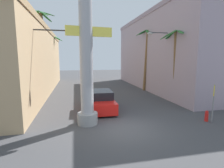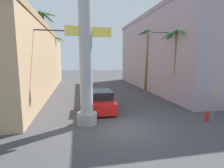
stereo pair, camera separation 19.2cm
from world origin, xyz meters
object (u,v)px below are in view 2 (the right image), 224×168
crossing_sign (214,98)px  palm_tree_mid_right (148,53)px  neon_sign_pole (86,43)px  fire_hydrant (207,116)px  car_lead (99,100)px  pedestrian_curb_left (23,110)px  street_lamp (165,59)px  palm_tree_mid_left (43,44)px  palm_tree_far_left (55,53)px  palm_tree_near_right (177,55)px  traffic_light_mast (49,55)px

crossing_sign → palm_tree_mid_right: (0.34, 11.63, 3.15)m
neon_sign_pole → fire_hydrant: bearing=-8.7°
car_lead → pedestrian_curb_left: size_ratio=2.97×
street_lamp → crossing_sign: size_ratio=2.74×
crossing_sign → palm_tree_mid_right: palm_tree_mid_right is taller
car_lead → palm_tree_mid_left: 9.63m
car_lead → fire_hydrant: size_ratio=7.17×
crossing_sign → palm_tree_far_left: 21.98m
neon_sign_pole → palm_tree_mid_right: 13.09m
palm_tree_far_left → palm_tree_mid_left: palm_tree_mid_left is taller
car_lead → palm_tree_near_right: size_ratio=0.78×
car_lead → palm_tree_near_right: (7.10, 0.66, 3.66)m
palm_tree_mid_right → fire_hydrant: bearing=-92.7°
car_lead → palm_tree_mid_left: palm_tree_mid_left is taller
traffic_light_mast → palm_tree_mid_left: bearing=102.7°
palm_tree_mid_right → fire_hydrant: palm_tree_mid_right is taller
neon_sign_pole → palm_tree_mid_right: size_ratio=1.42×
neon_sign_pole → palm_tree_far_left: size_ratio=1.47×
palm_tree_mid_right → pedestrian_curb_left: palm_tree_mid_right is taller
pedestrian_curb_left → car_lead: bearing=30.2°
street_lamp → crossing_sign: 7.08m
street_lamp → pedestrian_curb_left: bearing=-156.8°
palm_tree_mid_right → pedestrian_curb_left: (-11.94, -9.97, -3.72)m
street_lamp → palm_tree_mid_right: palm_tree_mid_right is taller
car_lead → palm_tree_near_right: palm_tree_near_right is taller
pedestrian_curb_left → palm_tree_far_left: bearing=90.0°
neon_sign_pole → traffic_light_mast: neon_sign_pole is taller
neon_sign_pole → pedestrian_curb_left: (-3.77, 0.25, -3.96)m
car_lead → palm_tree_near_right: bearing=5.3°
traffic_light_mast → palm_tree_near_right: 10.87m
street_lamp → palm_tree_near_right: (0.40, -1.47, 0.33)m
neon_sign_pole → pedestrian_curb_left: neon_sign_pole is taller
traffic_light_mast → car_lead: (3.75, 0.01, -3.65)m
traffic_light_mast → palm_tree_near_right: (10.85, 0.67, 0.01)m
palm_tree_near_right → palm_tree_mid_right: bearing=91.0°
pedestrian_curb_left → crossing_sign: bearing=-8.1°
palm_tree_mid_right → crossing_sign: bearing=-91.7°
palm_tree_mid_right → palm_tree_far_left: palm_tree_mid_right is taller
crossing_sign → fire_hydrant: 1.28m
crossing_sign → neon_sign_pole: bearing=169.8°
palm_tree_mid_right → palm_tree_far_left: size_ratio=1.04×
car_lead → fire_hydrant: 7.75m
neon_sign_pole → fire_hydrant: 8.99m
palm_tree_mid_right → palm_tree_far_left: bearing=150.5°
crossing_sign → palm_tree_near_right: size_ratio=0.37×
neon_sign_pole → fire_hydrant: (7.62, -1.17, -4.62)m
palm_tree_near_right → palm_tree_far_left: (-12.05, 13.20, 0.49)m
palm_tree_near_right → neon_sign_pole: bearing=-155.4°
crossing_sign → street_lamp: bearing=89.5°
pedestrian_curb_left → fire_hydrant: bearing=-7.1°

